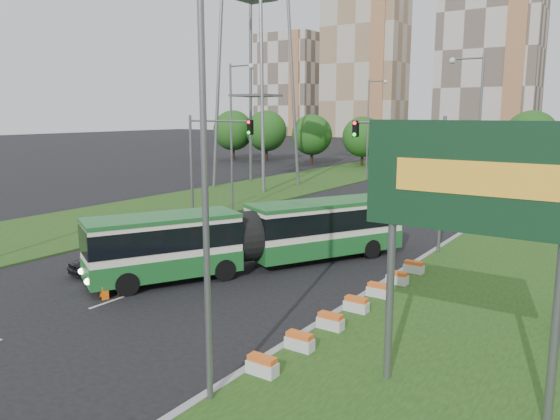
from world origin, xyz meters
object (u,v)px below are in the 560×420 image
Objects in this scene: billboard at (474,190)px; pedestrian at (121,278)px; shopping_trolley at (104,292)px; traffic_mast_left at (208,152)px; articulated_bus at (253,235)px; car_left_far at (284,210)px; car_left_near at (108,258)px; traffic_mast_median at (415,162)px.

billboard is 16.39m from pedestrian.
shopping_trolley is (-15.75, 0.10, -5.86)m from billboard.
pedestrian is (7.17, -14.16, -4.55)m from traffic_mast_left.
car_left_far is (-6.06, 12.16, -1.10)m from articulated_bus.
billboard reaches higher than articulated_bus.
car_left_far is at bearing 32.23° from pedestrian.
billboard reaches higher than shopping_trolley.
car_left_near is (-19.12, 3.06, -5.46)m from billboard.
articulated_bus is at bearing 47.89° from car_left_near.
billboard is 1.00× the size of traffic_mast_median.
car_left_near is 6.73× the size of shopping_trolley.
car_left_far is 19.66m from pedestrian.
traffic_mast_median and traffic_mast_left have the same top height.
car_left_near is 17.04m from car_left_far.
traffic_mast_median reaches higher than pedestrian.
articulated_bus is 4.33× the size of car_left_far.
pedestrian is at bearing -23.44° from car_left_near.
car_left_near reaches higher than car_left_far.
traffic_mast_median is 10.59m from articulated_bus.
pedestrian is at bearing 176.88° from billboard.
pedestrian reaches higher than car_left_far.
shopping_trolley is (6.88, -14.90, -5.05)m from traffic_mast_left.
traffic_mast_median is 1.98× the size of car_left_far.
pedestrian is at bearing -117.79° from traffic_mast_median.
shopping_trolley is (3.37, -2.96, -0.40)m from car_left_near.
traffic_mast_median is at bearing -10.04° from car_left_far.
shopping_trolley is (-2.42, -7.85, -1.46)m from articulated_bus.
car_left_far is 6.61× the size of shopping_trolley.
traffic_mast_left reaches higher than shopping_trolley.
articulated_bus is at bearing -54.56° from car_left_far.
traffic_mast_median is 18.03m from car_left_near.
articulated_bus is (9.30, -7.06, -3.59)m from traffic_mast_left.
car_left_near is at bearing -131.99° from traffic_mast_median.
billboard is at bearing -37.09° from car_left_far.
pedestrian is (3.66, -2.22, 0.10)m from car_left_near.
billboard is at bearing -1.33° from car_left_near.
traffic_mast_median reaches higher than car_left_near.
articulated_bus reaches higher than pedestrian.
traffic_mast_left is (-22.63, 15.00, -0.81)m from billboard.
traffic_mast_left reaches higher than articulated_bus.
shopping_trolley is (-8.28, -15.90, -5.05)m from traffic_mast_median.
car_left_near is at bearing 170.91° from billboard.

